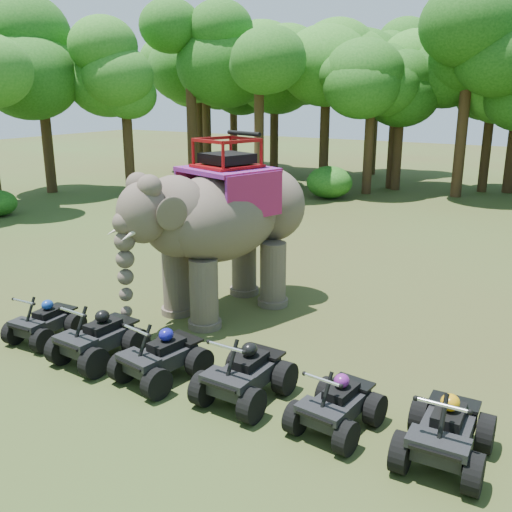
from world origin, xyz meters
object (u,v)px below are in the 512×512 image
object	(u,v)px
atv_1	(97,331)
atv_4	(337,397)
elephant	(225,225)
atv_0	(44,316)
atv_2	(161,350)
atv_5	(446,423)
atv_3	(245,366)

from	to	relation	value
atv_1	atv_4	size ratio (longest dim) A/B	1.12
elephant	atv_4	world-z (taller)	elephant
atv_0	atv_2	distance (m)	3.55
atv_0	atv_4	world-z (taller)	atv_4
elephant	atv_0	world-z (taller)	elephant
atv_5	elephant	bearing A→B (deg)	149.18
atv_0	atv_1	distance (m)	1.84
atv_1	atv_4	distance (m)	5.42
elephant	atv_0	distance (m)	4.86
elephant	atv_4	distance (m)	6.23
atv_0	atv_5	distance (m)	9.05
atv_1	atv_3	world-z (taller)	same
atv_5	atv_2	bearing A→B (deg)	-179.44
elephant	atv_0	bearing A→B (deg)	-106.08
elephant	atv_1	world-z (taller)	elephant
atv_0	atv_5	xyz separation A→B (m)	(9.05, 0.17, 0.08)
atv_3	atv_2	bearing A→B (deg)	-171.82
atv_5	atv_1	bearing A→B (deg)	-179.76
atv_2	atv_4	distance (m)	3.71
atv_3	atv_5	bearing A→B (deg)	2.01
elephant	atv_3	bearing A→B (deg)	-34.15
elephant	atv_0	xyz separation A→B (m)	(-2.52, -3.78, -1.71)
elephant	atv_1	bearing A→B (deg)	-82.40
elephant	atv_0	size ratio (longest dim) A/B	3.51
atv_3	atv_4	distance (m)	1.86
atv_1	atv_4	world-z (taller)	atv_1
atv_2	atv_1	bearing A→B (deg)	-169.62
atv_3	atv_0	bearing A→B (deg)	-176.81
atv_2	atv_5	bearing A→B (deg)	11.73
elephant	atv_4	size ratio (longest dim) A/B	3.39
atv_0	atv_3	distance (m)	5.39
atv_0	atv_1	bearing A→B (deg)	-6.07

